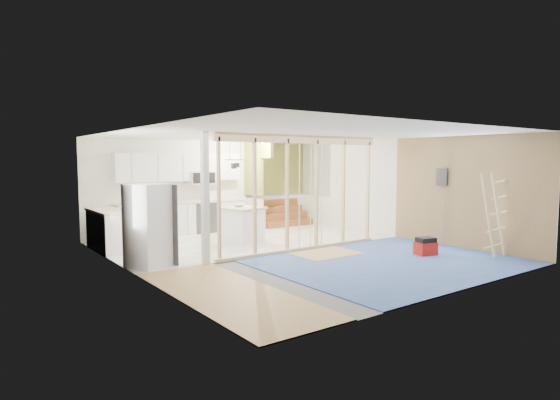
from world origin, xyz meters
TOP-DOWN VIEW (x-y plane):
  - room at (0.00, 0.00)m, footprint 7.01×8.01m
  - floor_overlays at (0.07, 0.06)m, footprint 7.00×8.00m
  - stud_frame at (-0.22, -0.00)m, footprint 4.66×0.14m
  - base_cabinets at (-1.61, 3.36)m, footprint 4.45×2.24m
  - upper_cabinets at (-0.84, 3.82)m, footprint 3.60×0.41m
  - green_partition at (2.04, 3.66)m, footprint 2.25×1.51m
  - pot_rack at (-0.31, 1.89)m, footprint 0.52×0.52m
  - sheathing_panel at (3.48, -2.00)m, footprint 0.02×4.00m
  - electrical_panel at (3.43, -1.40)m, footprint 0.04×0.30m
  - ceiling_light at (1.40, 3.00)m, footprint 0.32×0.32m
  - fridge at (-3.06, 0.46)m, footprint 0.92×0.89m
  - island at (-0.19, 1.75)m, footprint 1.07×1.07m
  - bowl at (-0.22, 1.88)m, footprint 0.30×0.30m
  - soap_bottle_a at (-2.50, 3.64)m, footprint 0.12×0.12m
  - soap_bottle_b at (-0.10, 3.64)m, footprint 0.12×0.12m
  - toolbox at (2.13, -1.96)m, footprint 0.48×0.40m
  - ladder at (3.11, -2.93)m, footprint 0.93×0.21m

SIDE VIEW (x-z plane):
  - floor_overlays at x=0.07m, z-range 0.00..0.02m
  - toolbox at x=2.13m, z-range -0.01..0.39m
  - island at x=-0.19m, z-range 0.00..0.88m
  - base_cabinets at x=-1.61m, z-range 0.00..0.93m
  - fridge at x=-3.06m, z-range 0.00..1.60m
  - bowl at x=-0.22m, z-range 0.88..0.94m
  - ladder at x=3.11m, z-range 0.02..1.80m
  - green_partition at x=2.04m, z-range -0.36..2.24m
  - soap_bottle_b at x=-0.10m, z-range 0.93..1.13m
  - soap_bottle_a at x=-2.50m, z-range 0.93..1.23m
  - sheathing_panel at x=3.48m, z-range 0.00..2.60m
  - room at x=0.00m, z-range 0.00..2.61m
  - stud_frame at x=-0.22m, z-range 0.28..2.88m
  - electrical_panel at x=3.43m, z-range 1.45..1.85m
  - upper_cabinets at x=-0.84m, z-range 1.39..2.25m
  - pot_rack at x=-0.31m, z-range 1.64..2.36m
  - ceiling_light at x=1.40m, z-range 2.50..2.58m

